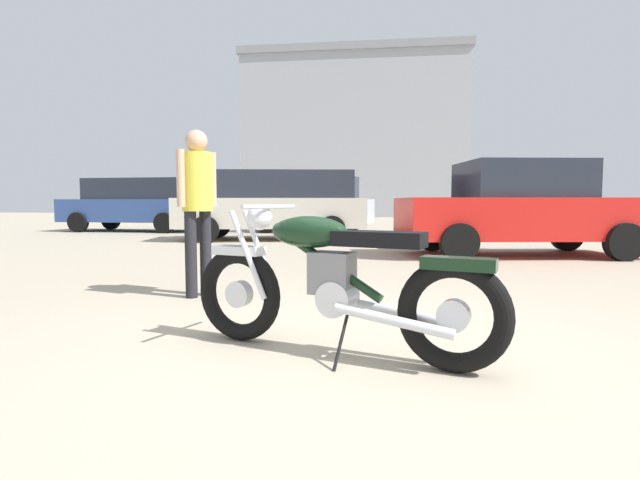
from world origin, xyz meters
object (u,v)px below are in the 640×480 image
(dark_sedan_left, at_px, (520,209))
(red_hatchback_near, at_px, (230,206))
(blue_hatchback_right, at_px, (312,204))
(pale_sedan_back, at_px, (138,203))
(vintage_motorcycle, at_px, (333,282))
(silver_sedan_mid, at_px, (276,203))
(bystander, at_px, (197,195))

(dark_sedan_left, xyz_separation_m, red_hatchback_near, (-8.57, 9.61, 0.00))
(blue_hatchback_right, height_order, pale_sedan_back, blue_hatchback_right)
(vintage_motorcycle, bearing_deg, pale_sedan_back, -38.84)
(pale_sedan_back, relative_size, silver_sedan_mid, 0.97)
(vintage_motorcycle, xyz_separation_m, blue_hatchback_right, (-2.04, 12.33, 0.47))
(dark_sedan_left, height_order, silver_sedan_mid, silver_sedan_mid)
(dark_sedan_left, height_order, blue_hatchback_right, blue_hatchback_right)
(vintage_motorcycle, xyz_separation_m, bystander, (-1.54, 1.67, 0.57))
(bystander, bearing_deg, pale_sedan_back, 152.16)
(blue_hatchback_right, bearing_deg, vintage_motorcycle, 108.79)
(red_hatchback_near, bearing_deg, pale_sedan_back, -109.11)
(dark_sedan_left, xyz_separation_m, blue_hatchback_right, (-4.72, 6.25, 0.08))
(bystander, bearing_deg, blue_hatchback_right, 123.74)
(bystander, xyz_separation_m, blue_hatchback_right, (-0.50, 10.66, -0.10))
(pale_sedan_back, bearing_deg, bystander, 123.30)
(dark_sedan_left, height_order, pale_sedan_back, pale_sedan_back)
(bystander, xyz_separation_m, silver_sedan_mid, (-0.95, 7.47, -0.08))
(dark_sedan_left, distance_m, red_hatchback_near, 12.88)
(blue_hatchback_right, height_order, silver_sedan_mid, blue_hatchback_right)
(dark_sedan_left, xyz_separation_m, silver_sedan_mid, (-5.17, 3.05, 0.10))
(red_hatchback_near, bearing_deg, dark_sedan_left, -37.91)
(silver_sedan_mid, bearing_deg, blue_hatchback_right, -108.12)
(blue_hatchback_right, relative_size, red_hatchback_near, 0.93)
(bystander, xyz_separation_m, pale_sedan_back, (-6.34, 10.51, -0.08))
(red_hatchback_near, bearing_deg, vintage_motorcycle, -59.04)
(pale_sedan_back, bearing_deg, silver_sedan_mid, 152.73)
(vintage_motorcycle, relative_size, bystander, 1.21)
(pale_sedan_back, bearing_deg, red_hatchback_near, -117.29)
(vintage_motorcycle, xyz_separation_m, red_hatchback_near, (-5.90, 15.70, 0.38))
(silver_sedan_mid, bearing_deg, bystander, 87.12)
(blue_hatchback_right, xyz_separation_m, silver_sedan_mid, (-0.45, -3.20, 0.02))
(vintage_motorcycle, bearing_deg, blue_hatchback_right, -62.35)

